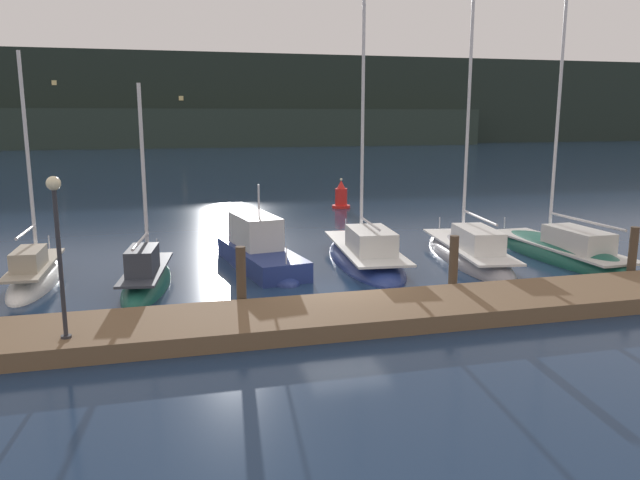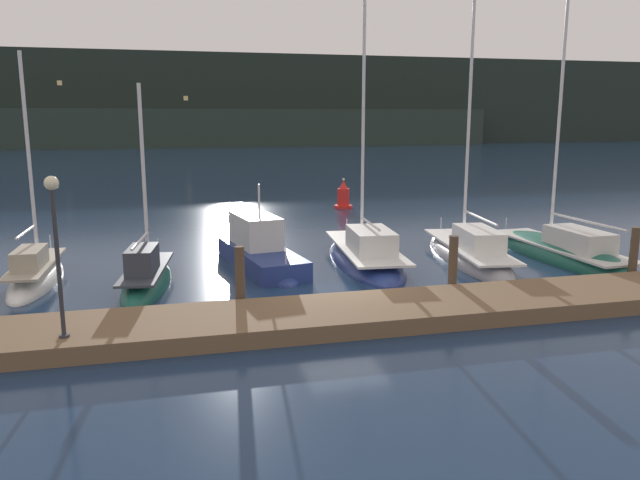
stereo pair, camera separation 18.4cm
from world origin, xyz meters
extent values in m
plane|color=#192D4C|center=(0.00, 0.00, 0.00)|extent=(400.00, 400.00, 0.00)
cube|color=brown|center=(0.00, -2.33, 0.23)|extent=(27.05, 2.80, 0.45)
cylinder|color=#4C3D2D|center=(-3.27, -0.68, 0.95)|extent=(0.28, 0.28, 1.90)
cylinder|color=#4C3D2D|center=(3.27, -0.68, 0.95)|extent=(0.28, 0.28, 1.89)
cylinder|color=#4C3D2D|center=(9.81, -0.68, 0.94)|extent=(0.28, 0.28, 1.87)
ellipsoid|color=white|center=(-9.51, 4.15, 0.00)|extent=(1.54, 5.63, 1.14)
cube|color=#A39984|center=(-9.51, 4.15, 0.65)|extent=(1.30, 4.73, 0.08)
cube|color=#A39984|center=(-9.54, 3.48, 0.99)|extent=(0.88, 1.81, 0.61)
cylinder|color=silver|center=(-9.50, 4.60, 4.09)|extent=(0.12, 0.12, 6.88)
cylinder|color=silver|center=(-9.54, 3.37, 1.89)|extent=(0.17, 2.47, 0.09)
cylinder|color=silver|center=(-9.43, 6.72, 0.90)|extent=(0.04, 0.04, 0.50)
ellipsoid|color=#195647|center=(-5.91, 2.79, 0.00)|extent=(2.13, 5.57, 1.20)
cube|color=#333842|center=(-5.91, 2.79, 0.60)|extent=(1.79, 4.68, 0.08)
cube|color=#333842|center=(-6.01, 2.14, 1.03)|extent=(1.06, 1.84, 0.80)
cylinder|color=silver|center=(-5.85, 3.21, 3.55)|extent=(0.12, 0.12, 5.90)
cylinder|color=silver|center=(-6.04, 1.92, 1.68)|extent=(0.46, 2.59, 0.09)
cylinder|color=silver|center=(-5.56, 5.26, 0.85)|extent=(0.04, 0.04, 0.50)
ellipsoid|color=navy|center=(-1.88, 4.50, 0.00)|extent=(2.92, 6.52, 1.13)
cube|color=navy|center=(-1.88, 4.50, 0.35)|extent=(2.67, 5.87, 0.69)
cube|color=silver|center=(-1.98, 5.12, 1.28)|extent=(1.74, 2.94, 1.17)
cube|color=black|center=(-2.18, 6.36, 1.45)|extent=(1.18, 0.42, 0.52)
cylinder|color=silver|center=(-1.90, 4.62, 2.46)|extent=(0.07, 0.07, 1.20)
cylinder|color=silver|center=(-1.45, 1.89, 0.99)|extent=(0.04, 0.04, 0.60)
ellipsoid|color=navy|center=(2.09, 4.35, 0.00)|extent=(3.07, 8.05, 1.21)
cube|color=silver|center=(2.09, 4.35, 0.58)|extent=(2.58, 6.76, 0.08)
cube|color=silver|center=(2.01, 3.41, 1.02)|extent=(1.64, 2.64, 0.81)
cylinder|color=silver|center=(2.15, 4.98, 5.16)|extent=(0.12, 0.12, 9.15)
cylinder|color=silver|center=(2.02, 3.58, 1.61)|extent=(0.35, 2.79, 0.09)
cylinder|color=silver|center=(2.43, 7.95, 0.83)|extent=(0.04, 0.04, 0.50)
ellipsoid|color=gray|center=(6.14, 3.80, 0.00)|extent=(3.15, 8.38, 1.36)
cube|color=silver|center=(6.14, 3.80, 0.54)|extent=(2.65, 7.04, 0.08)
cube|color=silver|center=(6.00, 2.83, 0.98)|extent=(1.56, 2.76, 0.80)
cylinder|color=silver|center=(6.23, 4.45, 5.31)|extent=(0.12, 0.12, 9.54)
cylinder|color=silver|center=(5.99, 2.77, 1.81)|extent=(0.58, 3.37, 0.09)
cylinder|color=silver|center=(6.68, 7.52, 0.79)|extent=(0.04, 0.04, 0.50)
ellipsoid|color=#195647|center=(9.74, 3.12, 0.00)|extent=(2.42, 8.53, 1.59)
cube|color=silver|center=(9.74, 3.12, 0.50)|extent=(2.03, 7.17, 0.08)
cube|color=silver|center=(9.77, 2.10, 0.93)|extent=(1.38, 2.75, 0.78)
cylinder|color=silver|center=(9.72, 3.80, 6.36)|extent=(0.12, 0.12, 11.72)
cylinder|color=silver|center=(9.78, 1.77, 1.67)|extent=(0.21, 4.05, 0.09)
cylinder|color=silver|center=(9.63, 7.02, 0.75)|extent=(0.04, 0.04, 0.50)
cylinder|color=red|center=(5.27, 18.27, 0.08)|extent=(1.10, 1.10, 0.16)
cylinder|color=red|center=(5.27, 18.27, 0.67)|extent=(0.73, 0.73, 1.02)
cone|color=red|center=(5.27, 18.27, 1.43)|extent=(0.51, 0.51, 0.50)
sphere|color=#F9EAB7|center=(5.27, 18.27, 1.73)|extent=(0.16, 0.16, 0.16)
cylinder|color=#2D2D33|center=(-7.63, -2.99, 0.48)|extent=(0.24, 0.24, 0.06)
cylinder|color=#2D2D33|center=(-7.63, -2.99, 2.20)|extent=(0.10, 0.10, 3.38)
sphere|color=#F9EAB7|center=(-7.63, -2.99, 4.03)|extent=(0.32, 0.32, 0.32)
cube|color=#1E2823|center=(0.00, 107.76, 8.41)|extent=(240.00, 16.00, 16.81)
cube|color=#26332C|center=(-17.15, 97.76, 3.34)|extent=(144.00, 10.00, 6.69)
cube|color=#F4DB8C|center=(-4.18, 99.71, 2.39)|extent=(0.80, 0.10, 0.80)
cube|color=#F4DB8C|center=(47.26, 99.71, 3.80)|extent=(0.80, 0.10, 0.80)
cube|color=#F4DB8C|center=(-0.73, 99.71, 8.59)|extent=(0.80, 0.10, 0.80)
cube|color=#F4DB8C|center=(-21.83, 99.71, 11.02)|extent=(0.80, 0.10, 0.80)
camera|label=1|loc=(-5.39, -17.69, 5.48)|focal=35.00mm
camera|label=2|loc=(-5.21, -17.74, 5.48)|focal=35.00mm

